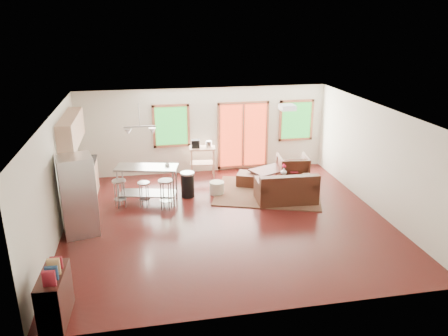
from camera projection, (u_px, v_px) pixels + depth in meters
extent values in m
cube|color=#330E0D|center=(226.00, 220.00, 10.43)|extent=(7.50, 7.00, 0.02)
cube|color=silver|center=(227.00, 112.00, 9.56)|extent=(7.50, 7.00, 0.02)
cube|color=beige|center=(204.00, 131.00, 13.25)|extent=(7.50, 0.02, 2.60)
cube|color=beige|center=(54.00, 179.00, 9.34)|extent=(0.02, 7.00, 2.60)
cube|color=beige|center=(377.00, 159.00, 10.66)|extent=(0.02, 7.00, 2.60)
cube|color=beige|center=(270.00, 242.00, 6.74)|extent=(7.50, 0.02, 2.60)
cube|color=#195D1D|center=(171.00, 126.00, 12.96)|extent=(0.94, 0.02, 1.14)
cube|color=brown|center=(170.00, 106.00, 12.76)|extent=(1.10, 0.05, 0.08)
cube|color=brown|center=(172.00, 146.00, 13.16)|extent=(1.10, 0.05, 0.08)
cube|color=brown|center=(154.00, 127.00, 12.87)|extent=(0.08, 0.05, 1.30)
cube|color=brown|center=(188.00, 125.00, 13.05)|extent=(0.08, 0.05, 1.30)
cube|color=red|center=(243.00, 135.00, 13.48)|extent=(1.44, 0.02, 1.94)
cube|color=brown|center=(244.00, 103.00, 13.15)|extent=(1.60, 0.05, 0.08)
cube|color=brown|center=(243.00, 166.00, 13.82)|extent=(1.60, 0.05, 0.08)
cube|color=brown|center=(219.00, 137.00, 13.35)|extent=(0.08, 0.05, 2.10)
cube|color=brown|center=(267.00, 134.00, 13.61)|extent=(0.08, 0.05, 2.10)
cube|color=brown|center=(243.00, 135.00, 13.48)|extent=(0.08, 0.05, 1.94)
cube|color=#195D1D|center=(296.00, 120.00, 13.65)|extent=(0.94, 0.02, 1.14)
cube|color=brown|center=(297.00, 101.00, 13.44)|extent=(1.10, 0.05, 0.08)
cube|color=brown|center=(295.00, 139.00, 13.85)|extent=(1.10, 0.05, 0.08)
cube|color=brown|center=(281.00, 121.00, 13.56)|extent=(0.08, 0.05, 1.30)
cube|color=brown|center=(312.00, 120.00, 13.74)|extent=(0.08, 0.05, 1.30)
cube|color=#435131|center=(268.00, 192.00, 11.98)|extent=(3.34, 2.94, 0.03)
cube|color=black|center=(286.00, 193.00, 11.39)|extent=(1.57, 0.94, 0.43)
cube|color=black|center=(290.00, 183.00, 10.94)|extent=(1.54, 0.28, 0.39)
cube|color=black|center=(261.00, 184.00, 11.21)|extent=(0.25, 0.88, 0.16)
cube|color=black|center=(311.00, 182.00, 11.38)|extent=(0.25, 0.88, 0.16)
cube|color=black|center=(273.00, 184.00, 11.30)|extent=(0.66, 0.59, 0.12)
cube|color=black|center=(298.00, 182.00, 11.39)|extent=(0.66, 0.59, 0.12)
cube|color=#331713|center=(270.00, 170.00, 12.50)|extent=(1.29, 1.06, 0.04)
cube|color=#331713|center=(263.00, 183.00, 12.14)|extent=(0.09, 0.09, 0.40)
cube|color=#331713|center=(288.00, 176.00, 12.63)|extent=(0.09, 0.09, 0.40)
cube|color=#331713|center=(252.00, 178.00, 12.52)|extent=(0.09, 0.09, 0.40)
cube|color=#331713|center=(277.00, 172.00, 13.02)|extent=(0.09, 0.09, 0.40)
imported|color=black|center=(293.00, 167.00, 12.73)|extent=(0.92, 0.87, 0.86)
cube|color=black|center=(247.00, 179.00, 12.47)|extent=(0.73, 0.73, 0.37)
cylinder|color=beige|center=(217.00, 188.00, 11.86)|extent=(0.48, 0.48, 0.35)
imported|color=silver|center=(284.00, 171.00, 12.17)|extent=(0.21, 0.22, 0.18)
sphere|color=red|center=(285.00, 166.00, 12.14)|extent=(0.08, 0.08, 0.07)
sphere|color=red|center=(283.00, 166.00, 12.10)|extent=(0.08, 0.08, 0.07)
sphere|color=red|center=(284.00, 165.00, 12.15)|extent=(0.08, 0.08, 0.07)
imported|color=maroon|center=(291.00, 167.00, 12.37)|extent=(0.22, 0.10, 0.30)
cube|color=tan|center=(83.00, 186.00, 11.25)|extent=(0.60, 2.20, 0.90)
cube|color=black|center=(81.00, 169.00, 11.09)|extent=(0.64, 2.24, 0.04)
cube|color=tan|center=(71.00, 130.00, 10.73)|extent=(0.36, 2.20, 0.70)
cylinder|color=#B7BABC|center=(78.00, 171.00, 10.59)|extent=(0.12, 0.12, 0.18)
cube|color=black|center=(82.00, 159.00, 11.42)|extent=(0.22, 0.18, 0.20)
cube|color=#B7BABC|center=(78.00, 196.00, 9.50)|extent=(0.86, 0.85, 1.80)
cube|color=gray|center=(94.00, 193.00, 9.64)|extent=(0.17, 0.65, 1.76)
cylinder|color=gray|center=(96.00, 190.00, 9.40)|extent=(0.03, 0.03, 1.20)
cylinder|color=gray|center=(93.00, 183.00, 9.78)|extent=(0.03, 0.03, 1.20)
cube|color=#B7BABC|center=(147.00, 167.00, 11.06)|extent=(1.65, 0.95, 0.04)
cube|color=gray|center=(148.00, 193.00, 11.29)|extent=(1.53, 0.85, 0.03)
cylinder|color=gray|center=(118.00, 189.00, 11.02)|extent=(0.05, 0.05, 0.94)
cylinder|color=gray|center=(174.00, 189.00, 10.97)|extent=(0.05, 0.05, 0.94)
cylinder|color=gray|center=(123.00, 182.00, 11.47)|extent=(0.05, 0.05, 0.94)
cylinder|color=gray|center=(176.00, 182.00, 11.42)|extent=(0.05, 0.05, 0.94)
imported|color=silver|center=(167.00, 165.00, 11.11)|extent=(0.14, 0.12, 0.12)
cylinder|color=#B7BABC|center=(119.00, 181.00, 10.88)|extent=(0.45, 0.45, 0.04)
cylinder|color=gray|center=(122.00, 192.00, 11.12)|extent=(0.03, 0.03, 0.69)
cylinder|color=gray|center=(115.00, 194.00, 11.02)|extent=(0.03, 0.03, 0.69)
cylinder|color=gray|center=(118.00, 196.00, 10.88)|extent=(0.03, 0.03, 0.69)
cylinder|color=gray|center=(125.00, 195.00, 10.97)|extent=(0.03, 0.03, 0.69)
cylinder|color=gray|center=(120.00, 199.00, 11.04)|extent=(0.41, 0.41, 0.02)
cylinder|color=#B7BABC|center=(143.00, 183.00, 10.94)|extent=(0.38, 0.38, 0.04)
cylinder|color=gray|center=(148.00, 194.00, 11.12)|extent=(0.03, 0.03, 0.62)
cylinder|color=gray|center=(142.00, 194.00, 11.13)|extent=(0.03, 0.03, 0.62)
cylinder|color=gray|center=(140.00, 196.00, 10.98)|extent=(0.03, 0.03, 0.62)
cylinder|color=gray|center=(147.00, 196.00, 10.96)|extent=(0.03, 0.03, 0.62)
cylinder|color=gray|center=(144.00, 199.00, 11.08)|extent=(0.35, 0.35, 0.01)
cylinder|color=#B7BABC|center=(165.00, 181.00, 10.75)|extent=(0.47, 0.47, 0.04)
cylinder|color=gray|center=(171.00, 194.00, 10.95)|extent=(0.03, 0.03, 0.73)
cylinder|color=gray|center=(163.00, 194.00, 10.98)|extent=(0.03, 0.03, 0.73)
cylinder|color=gray|center=(161.00, 197.00, 10.80)|extent=(0.03, 0.03, 0.73)
cylinder|color=gray|center=(169.00, 197.00, 10.77)|extent=(0.03, 0.03, 0.73)
cylinder|color=gray|center=(166.00, 200.00, 10.92)|extent=(0.43, 0.43, 0.02)
cylinder|color=black|center=(188.00, 185.00, 11.65)|extent=(0.40, 0.40, 0.64)
cylinder|color=#B7BABC|center=(187.00, 173.00, 11.54)|extent=(0.41, 0.41, 0.05)
cube|color=tan|center=(202.00, 148.00, 12.91)|extent=(0.80, 0.56, 0.04)
cube|color=tan|center=(203.00, 163.00, 13.07)|extent=(0.75, 0.52, 0.03)
cube|color=tan|center=(192.00, 165.00, 12.85)|extent=(0.05, 0.05, 0.90)
cube|color=tan|center=(214.00, 164.00, 12.90)|extent=(0.05, 0.05, 0.90)
cube|color=tan|center=(192.00, 160.00, 13.21)|extent=(0.05, 0.05, 0.90)
cube|color=tan|center=(213.00, 160.00, 13.27)|extent=(0.05, 0.05, 0.90)
cube|color=black|center=(196.00, 144.00, 12.85)|extent=(0.26, 0.24, 0.24)
cylinder|color=#B7BABC|center=(209.00, 144.00, 12.89)|extent=(0.19, 0.19, 0.19)
cube|color=#331713|center=(55.00, 297.00, 6.87)|extent=(0.41, 0.95, 0.83)
cube|color=maroon|center=(49.00, 279.00, 6.41)|extent=(0.19, 0.06, 0.25)
cube|color=navy|center=(52.00, 273.00, 6.56)|extent=(0.19, 0.06, 0.23)
cube|color=tan|center=(54.00, 267.00, 6.69)|extent=(0.19, 0.06, 0.27)
cube|color=maroon|center=(56.00, 263.00, 6.85)|extent=(0.19, 0.06, 0.21)
cube|color=white|center=(287.00, 107.00, 10.43)|extent=(0.35, 0.35, 0.12)
cylinder|color=gray|center=(139.00, 115.00, 10.72)|extent=(0.02, 0.02, 0.60)
cube|color=gray|center=(140.00, 127.00, 10.82)|extent=(0.80, 0.04, 0.03)
cone|color=#B7BABC|center=(128.00, 132.00, 10.81)|extent=(0.18, 0.18, 0.14)
cone|color=#B7BABC|center=(152.00, 131.00, 10.91)|extent=(0.18, 0.18, 0.14)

